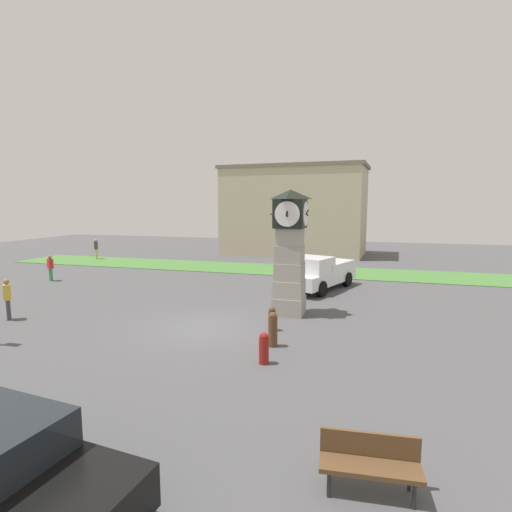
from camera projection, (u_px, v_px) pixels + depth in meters
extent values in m
plane|color=#4C4C4F|center=(206.00, 328.00, 14.94)|extent=(74.10, 74.10, 0.00)
cube|color=#9C968C|center=(289.00, 305.00, 16.80)|extent=(1.24, 1.24, 0.72)
cube|color=#A09B91|center=(289.00, 289.00, 16.71)|extent=(1.18, 1.18, 0.72)
cube|color=#9D988E|center=(290.00, 271.00, 16.61)|extent=(1.13, 1.13, 0.72)
cube|color=#9C978D|center=(290.00, 254.00, 16.52)|extent=(1.07, 1.07, 0.72)
cube|color=#A19C92|center=(290.00, 237.00, 16.42)|extent=(1.02, 1.02, 0.72)
cube|color=black|center=(290.00, 214.00, 16.30)|extent=(1.22, 1.22, 1.18)
cylinder|color=white|center=(293.00, 213.00, 16.90)|extent=(1.00, 0.04, 1.00)
cube|color=black|center=(293.00, 213.00, 16.93)|extent=(0.06, 0.19, 0.18)
cube|color=black|center=(293.00, 213.00, 16.93)|extent=(0.04, 0.38, 0.08)
cylinder|color=white|center=(287.00, 214.00, 15.70)|extent=(1.00, 0.04, 1.00)
cube|color=black|center=(287.00, 214.00, 15.67)|extent=(0.06, 0.04, 0.23)
cube|color=black|center=(287.00, 214.00, 15.67)|extent=(0.04, 0.38, 0.11)
cylinder|color=white|center=(306.00, 214.00, 16.13)|extent=(0.04, 1.00, 1.00)
cube|color=black|center=(306.00, 214.00, 16.12)|extent=(0.19, 0.06, 0.19)
cube|color=black|center=(306.00, 214.00, 16.12)|extent=(0.20, 0.04, 0.35)
cylinder|color=white|center=(275.00, 214.00, 16.47)|extent=(0.04, 1.00, 1.00)
cube|color=black|center=(275.00, 214.00, 16.48)|extent=(0.09, 0.06, 0.23)
cube|color=black|center=(275.00, 214.00, 16.48)|extent=(0.38, 0.04, 0.10)
pyramid|color=black|center=(290.00, 194.00, 16.20)|extent=(1.28, 1.28, 0.39)
cylinder|color=maroon|center=(264.00, 351.00, 11.56)|extent=(0.29, 0.29, 0.76)
sphere|color=maroon|center=(264.00, 337.00, 11.50)|extent=(0.26, 0.26, 0.26)
cylinder|color=brown|center=(273.00, 332.00, 12.95)|extent=(0.30, 0.30, 0.96)
sphere|color=brown|center=(273.00, 316.00, 12.89)|extent=(0.27, 0.27, 0.27)
cylinder|color=brown|center=(272.00, 321.00, 14.59)|extent=(0.27, 0.27, 0.73)
sphere|color=brown|center=(272.00, 310.00, 14.54)|extent=(0.24, 0.24, 0.24)
cylinder|color=black|center=(112.00, 488.00, 6.07)|extent=(0.66, 0.29, 0.64)
cube|color=silver|center=(318.00, 276.00, 21.72)|extent=(3.87, 5.68, 0.70)
cube|color=silver|center=(310.00, 265.00, 20.89)|extent=(2.59, 2.44, 0.80)
cube|color=silver|center=(327.00, 264.00, 22.49)|extent=(3.05, 3.47, 0.36)
cylinder|color=black|center=(321.00, 289.00, 19.89)|extent=(0.54, 0.85, 0.80)
cylinder|color=black|center=(286.00, 284.00, 21.11)|extent=(0.54, 0.85, 0.80)
cylinder|color=black|center=(347.00, 279.00, 22.40)|extent=(0.54, 0.85, 0.80)
cylinder|color=black|center=(314.00, 275.00, 23.63)|extent=(0.54, 0.85, 0.80)
cube|color=brown|center=(370.00, 468.00, 6.34)|extent=(1.64, 0.63, 0.08)
cube|color=brown|center=(369.00, 444.00, 6.55)|extent=(1.60, 0.19, 0.40)
cylinder|color=#262628|center=(329.00, 484.00, 6.30)|extent=(0.06, 0.06, 0.45)
cylinder|color=#262628|center=(414.00, 495.00, 6.05)|extent=(0.06, 0.06, 0.45)
cylinder|color=#262628|center=(329.00, 467.00, 6.69)|extent=(0.06, 0.06, 0.45)
cylinder|color=#262628|center=(410.00, 478.00, 6.44)|extent=(0.06, 0.06, 0.45)
cylinder|color=#338C4C|center=(52.00, 275.00, 23.88)|extent=(0.14, 0.14, 0.77)
cylinder|color=#338C4C|center=(50.00, 274.00, 24.02)|extent=(0.14, 0.14, 0.77)
cube|color=red|center=(50.00, 264.00, 23.86)|extent=(0.47, 0.40, 0.58)
sphere|color=#8C664C|center=(50.00, 257.00, 23.81)|extent=(0.21, 0.21, 0.21)
cylinder|color=#3F3F47|center=(8.00, 310.00, 15.85)|extent=(0.14, 0.14, 0.82)
cylinder|color=#3F3F47|center=(9.00, 309.00, 16.02)|extent=(0.14, 0.14, 0.82)
cube|color=gold|center=(7.00, 292.00, 15.84)|extent=(0.45, 0.46, 0.62)
sphere|color=#8C664C|center=(6.00, 282.00, 15.79)|extent=(0.22, 0.22, 0.22)
cylinder|color=gold|center=(97.00, 254.00, 33.35)|extent=(0.14, 0.14, 0.86)
cylinder|color=gold|center=(96.00, 254.00, 33.16)|extent=(0.14, 0.14, 0.86)
cube|color=#3F3F47|center=(96.00, 245.00, 33.16)|extent=(0.41, 0.47, 0.64)
sphere|color=tan|center=(96.00, 240.00, 33.10)|extent=(0.23, 0.23, 0.23)
cube|color=#B7A88E|center=(294.00, 212.00, 36.81)|extent=(12.90, 7.17, 7.71)
cube|color=#6E6455|center=(295.00, 168.00, 36.28)|extent=(13.28, 7.39, 0.30)
cube|color=#477A38|center=(297.00, 271.00, 27.61)|extent=(44.46, 4.60, 0.04)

